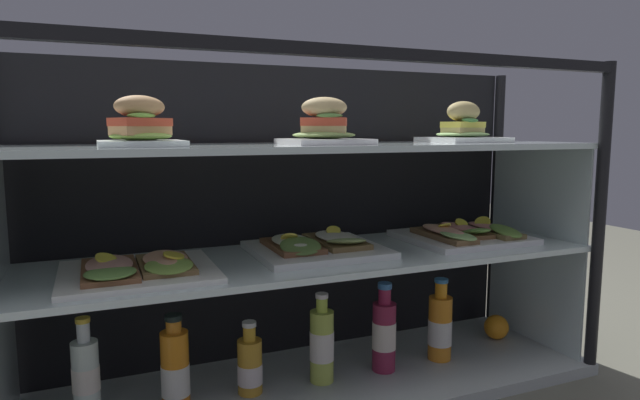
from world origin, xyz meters
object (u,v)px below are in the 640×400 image
Objects in this scene: open_sandwich_tray_left_of_center at (316,246)px; orange_fruit_beside_bottles at (496,327)px; open_sandwich_tray_far_left at (138,268)px; juice_bottle_back_center at (440,327)px; juice_bottle_front_fourth at (322,344)px; juice_bottle_near_post at (86,379)px; plated_roll_sandwich_near_right_corner at (324,128)px; plated_roll_sandwich_far_right at (463,129)px; juice_bottle_front_right_end at (384,334)px; plated_roll_sandwich_far_left at (141,127)px; open_sandwich_tray_right_of_center at (464,234)px; juice_bottle_back_right at (250,366)px; juice_bottle_front_left_end at (175,370)px.

open_sandwich_tray_left_of_center is 4.34× the size of orange_fruit_beside_bottles.
juice_bottle_back_center is at bearing 1.24° from open_sandwich_tray_far_left.
juice_bottle_near_post is at bearing 177.94° from juice_bottle_front_fourth.
plated_roll_sandwich_far_right is (0.47, 0.06, 0.00)m from plated_roll_sandwich_near_right_corner.
plated_roll_sandwich_near_right_corner is 0.58× the size of open_sandwich_tray_far_left.
juice_bottle_near_post reaches higher than orange_fruit_beside_bottles.
juice_bottle_front_right_end is (0.19, -0.04, -0.26)m from open_sandwich_tray_left_of_center.
open_sandwich_tray_right_of_center is at bearing 3.50° from plated_roll_sandwich_far_left.
plated_roll_sandwich_near_right_corner is 0.58× the size of open_sandwich_tray_left_of_center.
juice_bottle_back_center is (0.57, -0.02, 0.03)m from juice_bottle_back_right.
open_sandwich_tray_right_of_center is at bearing -0.64° from juice_bottle_front_left_end.
juice_bottle_front_left_end is (0.20, -0.00, -0.01)m from juice_bottle_near_post.
plated_roll_sandwich_near_right_corner is 0.81× the size of juice_bottle_back_center.
plated_roll_sandwich_far_left is at bearing -174.86° from orange_fruit_beside_bottles.
open_sandwich_tray_right_of_center is at bearing 6.27° from plated_roll_sandwich_near_right_corner.
open_sandwich_tray_right_of_center is at bearing -2.69° from open_sandwich_tray_left_of_center.
open_sandwich_tray_far_left is 0.88m from juice_bottle_back_center.
juice_bottle_front_right_end is 3.23× the size of orange_fruit_beside_bottles.
juice_bottle_near_post is (-0.12, 0.04, -0.26)m from open_sandwich_tray_far_left.
open_sandwich_tray_far_left is 0.93m from open_sandwich_tray_right_of_center.
open_sandwich_tray_far_left reaches higher than juice_bottle_front_fourth.
open_sandwich_tray_right_of_center is 1.79× the size of juice_bottle_back_right.
orange_fruit_beside_bottles is (0.64, 0.02, -0.33)m from open_sandwich_tray_left_of_center.
juice_bottle_back_right is (-0.19, -0.02, -0.29)m from open_sandwich_tray_left_of_center.
juice_bottle_back_right is at bearing -173.63° from open_sandwich_tray_left_of_center.
plated_roll_sandwich_far_left is 0.90× the size of plated_roll_sandwich_near_right_corner.
juice_bottle_front_left_end is at bearing 179.97° from plated_roll_sandwich_far_right.
juice_bottle_front_right_end reaches higher than orange_fruit_beside_bottles.
juice_bottle_front_right_end is at bearing -172.58° from orange_fruit_beside_bottles.
orange_fruit_beside_bottles is (1.08, 0.10, -0.64)m from plated_roll_sandwich_far_left.
plated_roll_sandwich_near_right_corner is at bearing -172.51° from plated_roll_sandwich_far_right.
plated_roll_sandwich_far_right is at bearing 139.49° from open_sandwich_tray_right_of_center.
open_sandwich_tray_right_of_center is 0.38m from juice_bottle_front_right_end.
plated_roll_sandwich_far_right is 0.31m from open_sandwich_tray_right_of_center.
plated_roll_sandwich_far_right is 0.84× the size of juice_bottle_front_fourth.
open_sandwich_tray_right_of_center reaches higher than juice_bottle_front_fourth.
orange_fruit_beside_bottles is (1.02, 0.03, -0.05)m from juice_bottle_front_left_end.
open_sandwich_tray_far_left is at bearing 125.74° from plated_roll_sandwich_far_left.
open_sandwich_tray_left_of_center reaches higher than juice_bottle_front_fourth.
plated_roll_sandwich_far_left reaches higher than orange_fruit_beside_bottles.
open_sandwich_tray_far_left is 0.70m from juice_bottle_front_right_end.
juice_bottle_back_right is (0.25, 0.06, -0.61)m from plated_roll_sandwich_far_left.
open_sandwich_tray_far_left is 0.40m from juice_bottle_back_right.
open_sandwich_tray_right_of_center reaches higher than juice_bottle_front_right_end.
juice_bottle_back_center is 0.27m from orange_fruit_beside_bottles.
open_sandwich_tray_far_left is 1.79× the size of juice_bottle_back_right.
juice_bottle_front_fourth is at bearing 179.48° from juice_bottle_back_center.
plated_roll_sandwich_far_left reaches higher than juice_bottle_front_fourth.
plated_roll_sandwich_far_right reaches higher than juice_bottle_front_fourth.
open_sandwich_tray_right_of_center is (0.48, 0.05, -0.31)m from plated_roll_sandwich_near_right_corner.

